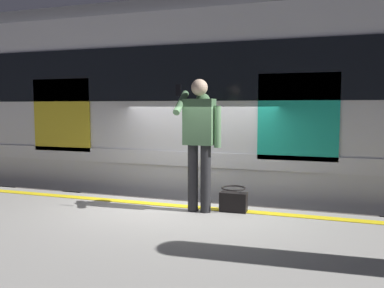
% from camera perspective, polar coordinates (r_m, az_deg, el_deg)
% --- Properties ---
extents(ground_plane, '(24.26, 24.26, 0.00)m').
position_cam_1_polar(ground_plane, '(6.37, -0.57, -17.73)').
color(ground_plane, '#4C4742').
extents(safety_line, '(13.90, 0.16, 0.01)m').
position_cam_1_polar(safety_line, '(5.75, -1.56, -8.87)').
color(safety_line, yellow).
rests_on(safety_line, platform).
extents(track_rail_near, '(18.44, 0.08, 0.16)m').
position_cam_1_polar(track_rail_near, '(7.56, 2.89, -13.28)').
color(track_rail_near, slate).
rests_on(track_rail_near, ground).
extents(track_rail_far, '(18.44, 0.08, 0.16)m').
position_cam_1_polar(track_rail_far, '(8.89, 5.40, -10.42)').
color(track_rail_far, slate).
rests_on(track_rail_far, ground).
extents(train_carriage, '(11.81, 3.07, 4.13)m').
position_cam_1_polar(train_carriage, '(8.00, 0.61, 6.13)').
color(train_carriage, silver).
rests_on(train_carriage, ground).
extents(passenger, '(0.57, 0.55, 1.78)m').
position_cam_1_polar(passenger, '(5.31, 1.10, 1.46)').
color(passenger, '#262628').
rests_on(passenger, platform).
extents(handbag, '(0.37, 0.33, 0.33)m').
position_cam_1_polar(handbag, '(5.47, 5.95, -8.02)').
color(handbag, black).
rests_on(handbag, platform).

